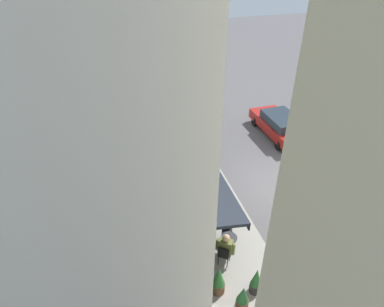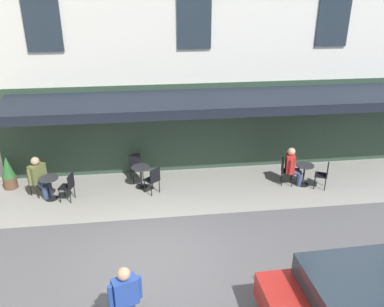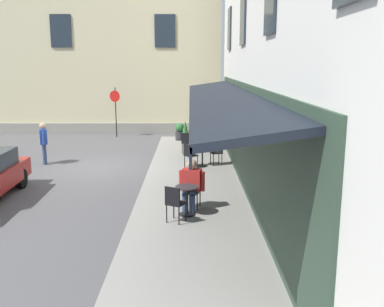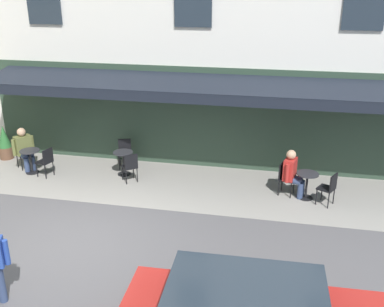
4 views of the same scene
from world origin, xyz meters
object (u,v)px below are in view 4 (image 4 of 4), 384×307
(cafe_table_mid_terrace, at_px, (31,158))
(cafe_chair_black_corner_right, at_px, (130,165))
(seated_companion_in_olive, at_px, (24,148))
(cafe_table_near_entrance, at_px, (307,182))
(cafe_table_streetside, at_px, (123,160))
(potted_plant_under_sign, at_px, (5,143))
(cafe_chair_black_under_awning, at_px, (329,187))
(cafe_chair_black_facing_street, at_px, (284,176))
(cafe_chair_black_by_window, at_px, (22,151))
(seated_patron_in_red, at_px, (292,172))
(cafe_chair_black_near_door, at_px, (46,160))
(cafe_chair_black_corner_left, at_px, (125,151))

(cafe_table_mid_terrace, relative_size, cafe_chair_black_corner_right, 0.82)
(cafe_table_mid_terrace, distance_m, seated_companion_in_olive, 0.47)
(cafe_table_near_entrance, xyz_separation_m, cafe_table_streetside, (5.46, -0.54, 0.00))
(cafe_table_streetside, distance_m, potted_plant_under_sign, 4.38)
(cafe_chair_black_under_awning, distance_m, cafe_chair_black_facing_street, 1.26)
(cafe_chair_black_under_awning, distance_m, cafe_table_mid_terrace, 8.88)
(cafe_table_near_entrance, xyz_separation_m, cafe_chair_black_facing_street, (0.61, -0.16, 0.06))
(cafe_chair_black_by_window, height_order, cafe_chair_black_corner_right, same)
(cafe_chair_black_under_awning, xyz_separation_m, seated_patron_in_red, (0.96, -0.40, 0.17))
(cafe_table_streetside, relative_size, potted_plant_under_sign, 0.65)
(cafe_chair_black_under_awning, height_order, seated_companion_in_olive, seated_companion_in_olive)
(cafe_chair_black_by_window, distance_m, seated_patron_in_red, 8.43)
(cafe_chair_black_near_door, bearing_deg, seated_patron_in_red, -178.65)
(cafe_chair_black_facing_street, distance_m, cafe_chair_black_near_door, 7.09)
(cafe_table_streetside, height_order, seated_companion_in_olive, seated_companion_in_olive)
(cafe_chair_black_under_awning, height_order, potted_plant_under_sign, potted_plant_under_sign)
(cafe_chair_black_near_door, bearing_deg, cafe_table_streetside, -164.82)
(cafe_chair_black_under_awning, height_order, cafe_chair_black_by_window, same)
(cafe_table_mid_terrace, bearing_deg, cafe_chair_black_by_window, -37.16)
(seated_companion_in_olive, bearing_deg, cafe_table_streetside, -176.43)
(cafe_chair_black_near_door, relative_size, cafe_chair_black_by_window, 1.00)
(cafe_chair_black_facing_street, height_order, seated_companion_in_olive, seated_companion_in_olive)
(potted_plant_under_sign, bearing_deg, cafe_table_mid_terrace, 147.82)
(potted_plant_under_sign, bearing_deg, cafe_table_near_entrance, 174.01)
(cafe_chair_black_corner_right, bearing_deg, cafe_table_mid_terrace, -0.79)
(cafe_table_near_entrance, xyz_separation_m, seated_patron_in_red, (0.40, -0.10, 0.22))
(cafe_chair_black_corner_left, bearing_deg, potted_plant_under_sign, 1.65)
(cafe_chair_black_under_awning, xyz_separation_m, cafe_chair_black_corner_left, (6.19, -1.45, 0.00))
(cafe_table_mid_terrace, distance_m, cafe_table_streetside, 2.89)
(cafe_table_near_entrance, bearing_deg, cafe_chair_black_corner_right, -0.52)
(cafe_table_near_entrance, bearing_deg, potted_plant_under_sign, -5.99)
(cafe_chair_black_facing_street, distance_m, cafe_table_mid_terrace, 7.70)
(cafe_chair_black_by_window, bearing_deg, potted_plant_under_sign, -29.40)
(cafe_chair_black_facing_street, bearing_deg, cafe_table_mid_terrace, 0.49)
(cafe_chair_black_near_door, height_order, seated_companion_in_olive, seated_companion_in_olive)
(cafe_table_mid_terrace, bearing_deg, cafe_chair_black_under_awning, 177.50)
(cafe_table_mid_terrace, xyz_separation_m, seated_patron_in_red, (-7.91, -0.01, 0.22))
(cafe_table_mid_terrace, relative_size, seated_companion_in_olive, 0.56)
(cafe_chair_black_under_awning, bearing_deg, cafe_chair_black_near_door, -1.58)
(cafe_chair_black_corner_left, bearing_deg, seated_companion_in_olive, 14.98)
(cafe_chair_black_corner_right, height_order, cafe_chair_black_corner_left, same)
(cafe_chair_black_near_door, relative_size, cafe_chair_black_corner_left, 1.00)
(potted_plant_under_sign, bearing_deg, cafe_chair_black_near_door, 152.42)
(cafe_chair_black_facing_street, height_order, cafe_chair_black_corner_right, same)
(seated_patron_in_red, bearing_deg, cafe_table_near_entrance, 165.62)
(cafe_table_near_entrance, bearing_deg, cafe_chair_black_corner_left, -11.54)
(cafe_chair_black_near_door, bearing_deg, cafe_table_mid_terrace, -14.68)
(cafe_chair_black_corner_left, bearing_deg, cafe_chair_black_under_awning, 166.84)
(cafe_chair_black_facing_street, bearing_deg, seated_companion_in_olive, -1.32)
(cafe_chair_black_by_window, relative_size, cafe_table_streetside, 1.21)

